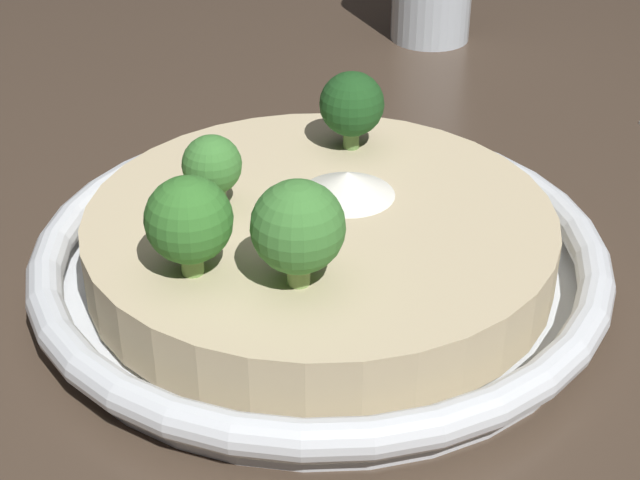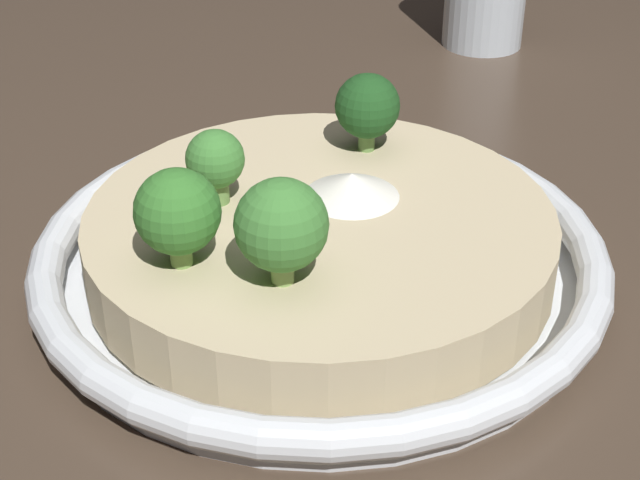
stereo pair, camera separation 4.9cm
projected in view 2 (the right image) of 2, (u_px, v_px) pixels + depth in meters
ground_plane at (320, 279)px, 0.50m from camera, size 6.00×6.00×0.00m
risotto_bowl at (320, 250)px, 0.49m from camera, size 0.29×0.29×0.04m
cheese_sprinkle at (353, 185)px, 0.49m from camera, size 0.05×0.05×0.01m
broccoli_back_right at (367, 107)px, 0.53m from camera, size 0.04×0.04×0.04m
broccoli_back at (215, 161)px, 0.48m from camera, size 0.03×0.03×0.04m
broccoli_back_left at (177, 213)px, 0.43m from camera, size 0.04×0.04×0.05m
broccoli_left at (281, 226)px, 0.42m from camera, size 0.04×0.04×0.05m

